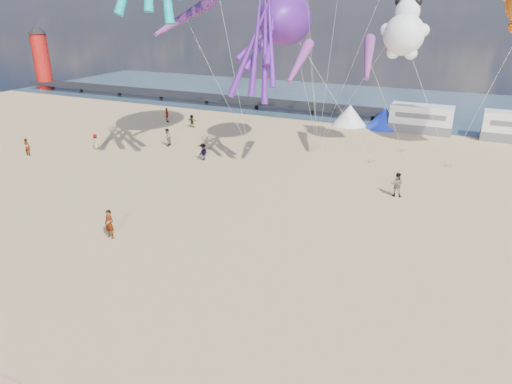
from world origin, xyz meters
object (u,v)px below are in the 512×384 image
at_px(beachgoer_1, 167,137).
at_px(windsock_mid, 368,58).
at_px(beachgoer_5, 27,147).
at_px(windsock_left, 185,17).
at_px(sandbag_b, 372,161).
at_px(sandbag_d, 403,151).
at_px(beachgoer_4, 192,121).
at_px(standing_person, 109,224).
at_px(sandbag_a, 248,148).
at_px(kite_octopus_purple, 286,20).
at_px(tent_white, 350,115).
at_px(tent_blue, 384,118).
at_px(sandbag_c, 449,166).
at_px(beachgoer_7, 397,184).
at_px(kite_panda, 404,35).
at_px(beachgoer_3, 167,115).
at_px(windsock_right, 299,62).
at_px(sandbag_e, 318,149).
at_px(beachgoer_0, 96,142).
at_px(beachgoer_2, 203,152).
at_px(motorhome_0, 421,119).
at_px(lighthouse, 42,62).

height_order(beachgoer_1, windsock_mid, windsock_mid).
relative_size(beachgoer_5, windsock_left, 0.21).
relative_size(sandbag_b, sandbag_d, 1.00).
xyz_separation_m(beachgoer_4, sandbag_d, (23.81, 0.21, -0.64)).
distance_m(standing_person, windsock_mid, 24.64).
xyz_separation_m(sandbag_b, windsock_left, (-16.86, -3.39, 12.10)).
relative_size(beachgoer_5, sandbag_b, 3.35).
distance_m(beachgoer_4, sandbag_a, 10.96).
xyz_separation_m(beachgoer_4, kite_octopus_purple, (13.38, -5.15, 11.25)).
bearing_deg(tent_white, tent_blue, 0.00).
bearing_deg(sandbag_b, sandbag_c, 13.64).
bearing_deg(beachgoer_7, beachgoer_1, -10.89).
bearing_deg(kite_panda, beachgoer_3, -166.58).
height_order(beachgoer_5, sandbag_b, beachgoer_5).
height_order(beachgoer_3, sandbag_a, beachgoer_3).
xyz_separation_m(beachgoer_3, kite_octopus_purple, (17.57, -6.14, 11.14)).
height_order(tent_blue, windsock_mid, windsock_mid).
height_order(tent_white, windsock_right, windsock_right).
distance_m(beachgoer_4, windsock_mid, 22.77).
bearing_deg(sandbag_e, beachgoer_0, -155.89).
height_order(tent_white, sandbag_a, tent_white).
bearing_deg(tent_white, standing_person, -99.74).
bearing_deg(sandbag_c, beachgoer_7, -109.97).
relative_size(beachgoer_1, kite_octopus_purple, 0.17).
height_order(beachgoer_2, kite_octopus_purple, kite_octopus_purple).
bearing_deg(tent_blue, sandbag_d, -67.99).
xyz_separation_m(standing_person, sandbag_e, (5.72, 23.07, -0.80)).
relative_size(standing_person, sandbag_e, 3.64).
bearing_deg(kite_panda, sandbag_a, -145.64).
bearing_deg(beachgoer_4, sandbag_d, -176.12).
bearing_deg(beachgoer_4, motorhome_0, -156.47).
height_order(sandbag_c, kite_octopus_purple, kite_octopus_purple).
distance_m(sandbag_a, sandbag_b, 12.08).
bearing_deg(lighthouse, kite_panda, -13.18).
xyz_separation_m(lighthouse, sandbag_c, (65.82, -15.73, -4.39)).
xyz_separation_m(motorhome_0, windsock_right, (-7.83, -18.82, 7.57)).
relative_size(sandbag_a, kite_panda, 0.08).
xyz_separation_m(tent_blue, sandbag_c, (7.82, -11.73, -1.09)).
height_order(sandbag_d, windsock_right, windsock_right).
xyz_separation_m(sandbag_a, kite_octopus_purple, (3.67, -0.09, 11.89)).
relative_size(tent_white, beachgoer_0, 2.69).
xyz_separation_m(lighthouse, tent_white, (54.00, -4.00, -3.30)).
relative_size(motorhome_0, windsock_right, 1.31).
distance_m(tent_blue, sandbag_b, 13.39).
relative_size(beachgoer_1, beachgoer_2, 1.17).
height_order(tent_blue, beachgoer_4, tent_blue).
xyz_separation_m(tent_white, sandbag_d, (7.52, -8.70, -1.09)).
relative_size(sandbag_c, sandbag_e, 1.00).
bearing_deg(beachgoer_4, tent_blue, -152.90).
bearing_deg(tent_blue, beachgoer_0, -139.88).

